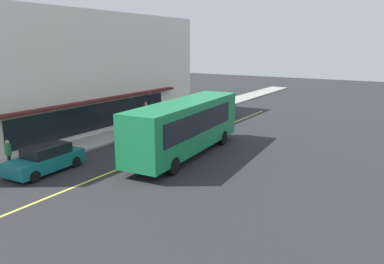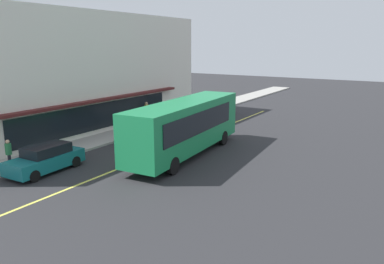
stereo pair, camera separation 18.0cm
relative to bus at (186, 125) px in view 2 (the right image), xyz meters
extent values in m
plane|color=#28282B|center=(0.09, 1.79, -1.99)|extent=(120.00, 120.00, 0.00)
cube|color=#9E9B93|center=(0.09, 7.39, -1.91)|extent=(80.00, 2.71, 0.15)
cube|color=#D8D14C|center=(0.09, 1.79, -1.98)|extent=(36.00, 0.16, 0.01)
cube|color=silver|center=(1.16, 14.19, 2.77)|extent=(26.66, 10.89, 9.51)
cube|color=#4C1919|center=(1.16, 8.50, 0.81)|extent=(18.66, 0.70, 0.20)
cube|color=black|center=(1.16, 8.72, -0.49)|extent=(16.00, 0.08, 2.00)
cube|color=#197F47|center=(-0.04, 0.00, 0.01)|extent=(11.16, 3.36, 3.00)
cube|color=black|center=(5.40, 0.43, 0.37)|extent=(0.29, 2.10, 1.80)
cube|color=black|center=(-0.44, 1.24, 0.37)|extent=(8.78, 0.76, 1.32)
cube|color=black|center=(-0.24, -1.29, 0.37)|extent=(8.78, 0.76, 1.32)
cube|color=#0CF259|center=(5.47, 0.43, 1.26)|extent=(0.23, 1.90, 0.36)
cube|color=#2D2D33|center=(5.50, 0.44, -1.24)|extent=(0.35, 2.41, 0.40)
cylinder|color=black|center=(3.38, 1.40, -1.49)|extent=(1.02, 0.38, 1.00)
cylinder|color=black|center=(3.56, -0.85, -1.49)|extent=(1.02, 0.38, 1.00)
cylinder|color=black|center=(-3.64, 0.85, -1.49)|extent=(1.02, 0.38, 1.00)
cylinder|color=black|center=(-3.46, -1.41, -1.49)|extent=(1.02, 0.38, 1.00)
cube|color=black|center=(13.35, 5.00, -1.39)|extent=(4.31, 1.83, 0.75)
cube|color=black|center=(13.20, 5.00, -0.74)|extent=(2.42, 1.53, 0.55)
cylinder|color=black|center=(14.77, 5.81, -1.67)|extent=(0.64, 0.22, 0.64)
cylinder|color=black|center=(14.76, 4.17, -1.67)|extent=(0.64, 0.22, 0.64)
cylinder|color=black|center=(11.94, 5.83, -1.67)|extent=(0.64, 0.22, 0.64)
cylinder|color=black|center=(11.93, 4.19, -1.67)|extent=(0.64, 0.22, 0.64)
cube|color=navy|center=(2.05, 4.79, -1.39)|extent=(4.37, 1.97, 0.75)
cube|color=black|center=(2.20, 4.80, -0.74)|extent=(2.47, 1.61, 0.55)
cylinder|color=black|center=(0.66, 3.92, -1.67)|extent=(0.65, 0.25, 0.64)
cylinder|color=black|center=(0.60, 5.56, -1.67)|extent=(0.65, 0.25, 0.64)
cylinder|color=black|center=(3.50, 4.03, -1.67)|extent=(0.65, 0.25, 0.64)
cylinder|color=black|center=(3.43, 5.67, -1.67)|extent=(0.65, 0.25, 0.64)
cube|color=#14666B|center=(-6.88, 4.92, -1.39)|extent=(4.39, 2.03, 0.75)
cube|color=black|center=(-6.73, 4.93, -0.74)|extent=(2.49, 1.64, 0.55)
cylinder|color=black|center=(-8.25, 4.02, -1.67)|extent=(0.65, 0.25, 0.64)
cylinder|color=black|center=(-8.34, 5.66, -1.67)|extent=(0.65, 0.25, 0.64)
cylinder|color=black|center=(-5.42, 4.18, -1.67)|extent=(0.65, 0.25, 0.64)
cylinder|color=black|center=(-5.51, 5.81, -1.67)|extent=(0.65, 0.25, 0.64)
cylinder|color=black|center=(6.16, 8.19, -1.39)|extent=(0.18, 0.18, 0.90)
cylinder|color=#B28C33|center=(6.16, 8.19, -0.58)|extent=(0.34, 0.34, 0.71)
sphere|color=tan|center=(6.16, 8.19, -0.10)|extent=(0.25, 0.25, 0.25)
cylinder|color=black|center=(-7.82, 6.81, -1.44)|extent=(0.18, 0.18, 0.79)
cylinder|color=#26723F|center=(-7.82, 6.81, -0.73)|extent=(0.34, 0.34, 0.63)
sphere|color=tan|center=(-7.82, 6.81, -0.31)|extent=(0.22, 0.22, 0.22)
camera|label=1|loc=(-19.37, -12.44, 5.00)|focal=34.71mm
camera|label=2|loc=(-19.27, -12.60, 5.00)|focal=34.71mm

